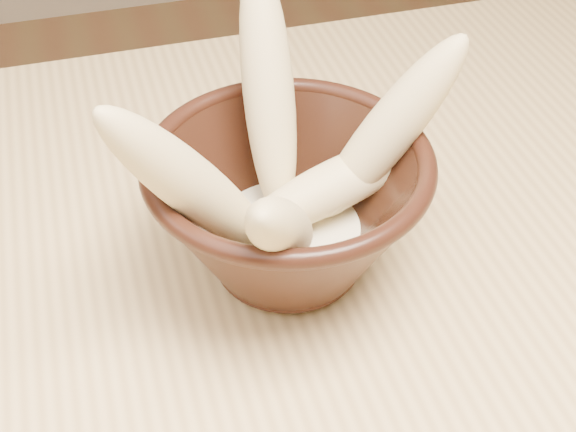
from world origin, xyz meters
name	(u,v)px	position (x,y,z in m)	size (l,w,h in m)	color
table	(491,338)	(0.00, 0.00, 0.67)	(1.20, 0.80, 0.75)	#DEBA7A
bowl	(288,206)	(-0.16, 0.05, 0.81)	(0.20, 0.20, 0.11)	black
milk_puddle	(288,234)	(-0.16, 0.05, 0.79)	(0.11, 0.11, 0.02)	beige
banana_upright	(268,90)	(-0.15, 0.10, 0.87)	(0.04, 0.04, 0.18)	#E0C684
banana_left	(192,186)	(-0.23, 0.02, 0.86)	(0.04, 0.04, 0.18)	#E0C684
banana_right	(389,131)	(-0.08, 0.05, 0.86)	(0.04, 0.04, 0.16)	#E0C684
banana_across	(339,184)	(-0.12, 0.05, 0.82)	(0.04, 0.04, 0.15)	#E0C684
banana_front	(281,230)	(-0.18, -0.01, 0.84)	(0.04, 0.04, 0.14)	#E0C684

